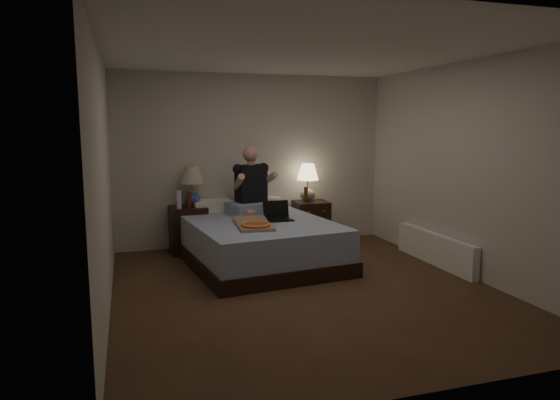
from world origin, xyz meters
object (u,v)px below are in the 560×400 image
object	(u,v)px
water_bottle	(179,200)
beer_bottle_left	(189,200)
lamp_left	(192,186)
person	(253,180)
nightstand_right	(311,222)
laptop	(279,211)
bed	(257,241)
radiator	(435,249)
nightstand_left	(188,229)
pizza_box	(256,226)
beer_bottle_right	(306,195)
lamp_right	(308,183)
soda_can	(198,204)

from	to	relation	value
water_bottle	beer_bottle_left	world-z (taller)	water_bottle
lamp_left	person	world-z (taller)	person
beer_bottle_left	person	size ratio (longest dim) A/B	0.25
nightstand_right	laptop	distance (m)	1.25
bed	beer_bottle_left	world-z (taller)	beer_bottle_left
laptop	radiator	xyz separation A→B (m)	(1.89, -0.63, -0.48)
nightstand_right	nightstand_left	bearing A→B (deg)	-178.11
beer_bottle_left	pizza_box	bearing A→B (deg)	-63.00
bed	beer_bottle_right	world-z (taller)	beer_bottle_right
bed	nightstand_left	distance (m)	1.12
water_bottle	beer_bottle_left	distance (m)	0.14
bed	pizza_box	xyz separation A→B (m)	(-0.16, -0.55, 0.32)
person	pizza_box	world-z (taller)	person
bed	pizza_box	world-z (taller)	pizza_box
bed	laptop	bearing A→B (deg)	-34.50
nightstand_right	lamp_left	distance (m)	1.85
person	radiator	bearing A→B (deg)	-45.18
lamp_right	beer_bottle_right	world-z (taller)	lamp_right
water_bottle	soda_can	size ratio (longest dim) A/B	2.50
soda_can	person	size ratio (longest dim) A/B	0.11
nightstand_left	nightstand_right	distance (m)	1.82
lamp_left	water_bottle	distance (m)	0.31
nightstand_left	lamp_left	distance (m)	0.61
nightstand_right	beer_bottle_right	world-z (taller)	beer_bottle_right
lamp_left	water_bottle	world-z (taller)	lamp_left
nightstand_right	radiator	xyz separation A→B (m)	(1.11, -1.54, -0.12)
beer_bottle_right	nightstand_right	bearing A→B (deg)	28.51
lamp_left	radiator	xyz separation A→B (m)	(2.86, -1.61, -0.72)
lamp_right	bed	bearing A→B (deg)	-140.50
soda_can	radiator	world-z (taller)	soda_can
nightstand_left	soda_can	bearing A→B (deg)	-30.37
nightstand_left	beer_bottle_right	bearing A→B (deg)	-5.25
beer_bottle_left	radiator	world-z (taller)	beer_bottle_left
lamp_left	radiator	distance (m)	3.36
lamp_left	beer_bottle_left	distance (m)	0.25
soda_can	radiator	bearing A→B (deg)	-28.00
nightstand_left	person	size ratio (longest dim) A/B	0.69
nightstand_left	pizza_box	size ratio (longest dim) A/B	0.84
laptop	radiator	distance (m)	2.05
bed	beer_bottle_right	distance (m)	1.27
bed	pizza_box	distance (m)	0.66
beer_bottle_left	beer_bottle_right	world-z (taller)	beer_bottle_left
lamp_right	soda_can	bearing A→B (deg)	-176.61
bed	soda_can	size ratio (longest dim) A/B	22.34
nightstand_left	beer_bottle_left	distance (m)	0.45
soda_can	beer_bottle_left	world-z (taller)	beer_bottle_left
nightstand_left	soda_can	size ratio (longest dim) A/B	6.42
beer_bottle_left	beer_bottle_right	xyz separation A→B (m)	(1.71, 0.05, -0.00)
bed	nightstand_right	size ratio (longest dim) A/B	3.50
lamp_left	pizza_box	world-z (taller)	lamp_left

